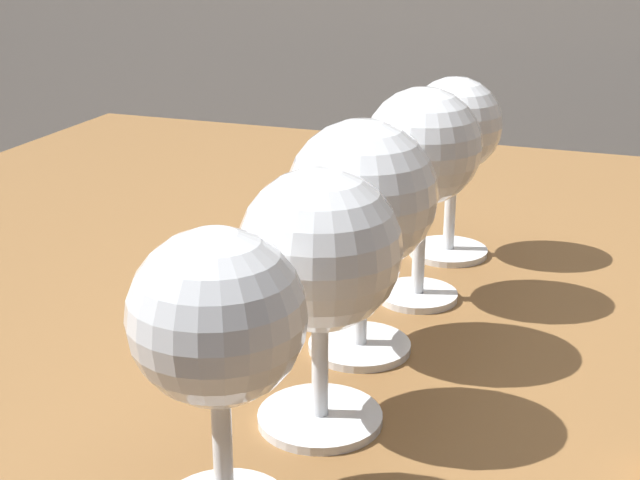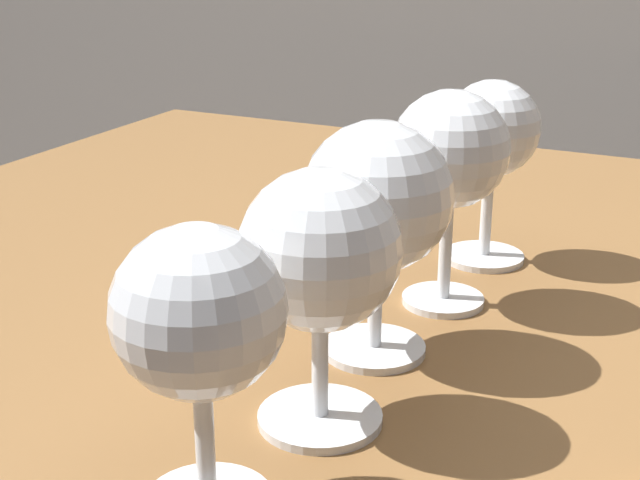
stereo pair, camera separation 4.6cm
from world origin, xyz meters
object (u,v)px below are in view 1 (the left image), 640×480
wine_glass_merlot (217,326)px  wine_glass_chardonnay (362,200)px  wine_glass_empty (423,152)px  wine_glass_port (454,132)px  wine_glass_rose (320,257)px

wine_glass_merlot → wine_glass_chardonnay: wine_glass_chardonnay is taller
wine_glass_merlot → wine_glass_empty: 0.27m
wine_glass_port → wine_glass_chardonnay: bearing=-94.9°
wine_glass_empty → wine_glass_port: bearing=89.0°
wine_glass_rose → wine_glass_chardonnay: 0.09m
wine_glass_merlot → wine_glass_port: (0.02, 0.37, 0.01)m
wine_glass_rose → wine_glass_chardonnay: bearing=93.7°
wine_glass_chardonnay → wine_glass_empty: bearing=81.1°
wine_glass_merlot → wine_glass_empty: wine_glass_empty is taller
wine_glass_merlot → wine_glass_empty: (0.02, 0.27, 0.01)m
wine_glass_empty → wine_glass_port: (0.00, 0.10, -0.01)m
wine_glass_chardonnay → wine_glass_port: size_ratio=1.03×
wine_glass_rose → wine_glass_empty: bearing=87.3°
wine_glass_chardonnay → wine_glass_port: bearing=85.1°
wine_glass_rose → wine_glass_port: (0.01, 0.28, 0.01)m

